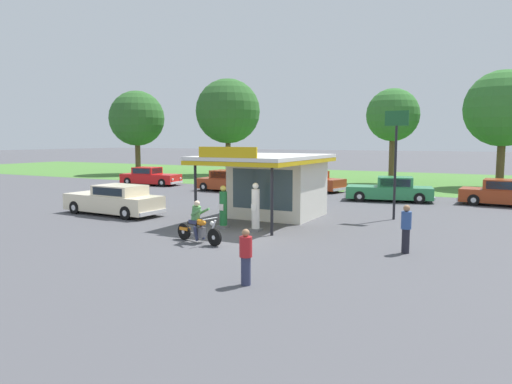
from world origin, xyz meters
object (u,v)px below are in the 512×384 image
at_px(gas_pump_offside, 256,209).
at_px(parked_car_back_row_right, 509,194).
at_px(gas_pump_nearside, 223,208).
at_px(bystander_admiring_sedan, 268,190).
at_px(bystander_strolling_foreground, 406,228).
at_px(parked_car_back_row_centre_right, 390,190).
at_px(parked_car_back_row_centre_left, 228,182).
at_px(parked_car_back_row_centre, 150,177).
at_px(motorcycle_with_rider, 198,225).
at_px(bystander_standing_back_lot, 246,256).
at_px(roadside_pole_sign, 396,146).
at_px(featured_classic_sedan, 114,201).
at_px(parked_car_back_row_left, 310,182).

distance_m(gas_pump_offside, parked_car_back_row_right, 16.44).
height_order(gas_pump_nearside, bystander_admiring_sedan, gas_pump_nearside).
height_order(bystander_strolling_foreground, bystander_admiring_sedan, bystander_strolling_foreground).
height_order(gas_pump_offside, parked_car_back_row_centre_right, gas_pump_offside).
relative_size(gas_pump_nearside, parked_car_back_row_centre_left, 0.37).
relative_size(parked_car_back_row_centre, bystander_strolling_foreground, 3.21).
relative_size(motorcycle_with_rider, bystander_strolling_foreground, 1.38).
relative_size(gas_pump_nearside, bystander_standing_back_lot, 1.23).
distance_m(gas_pump_nearside, bystander_admiring_sedan, 8.10).
xyz_separation_m(motorcycle_with_rider, roadside_pole_sign, (5.34, 8.71, 2.85)).
xyz_separation_m(bystander_standing_back_lot, roadside_pole_sign, (1.23, 12.46, 2.72)).
distance_m(gas_pump_nearside, parked_car_back_row_centre_right, 13.35).
bearing_deg(bystander_admiring_sedan, gas_pump_nearside, -77.75).
bearing_deg(featured_classic_sedan, roadside_pole_sign, 21.44).
bearing_deg(bystander_strolling_foreground, parked_car_back_row_left, 120.72).
bearing_deg(bystander_strolling_foreground, featured_classic_sedan, 173.40).
distance_m(gas_pump_nearside, bystander_strolling_foreground, 8.03).
bearing_deg(motorcycle_with_rider, gas_pump_offside, 75.48).
relative_size(gas_pump_offside, parked_car_back_row_right, 0.37).
height_order(gas_pump_nearside, roadside_pole_sign, roadside_pole_sign).
xyz_separation_m(gas_pump_nearside, roadside_pole_sign, (6.13, 5.63, 2.66)).
distance_m(gas_pump_nearside, gas_pump_offside, 1.59).
bearing_deg(gas_pump_nearside, parked_car_back_row_centre_right, 70.54).
distance_m(parked_car_back_row_left, bystander_admiring_sedan, 8.03).
height_order(featured_classic_sedan, roadside_pole_sign, roadside_pole_sign).
xyz_separation_m(parked_car_back_row_centre_left, parked_car_back_row_centre_right, (11.90, -0.16, -0.03)).
distance_m(parked_car_back_row_left, bystander_strolling_foreground, 19.91).
xyz_separation_m(parked_car_back_row_right, bystander_admiring_sedan, (-12.71, -5.57, 0.13)).
bearing_deg(bystander_standing_back_lot, featured_classic_sedan, 147.98).
bearing_deg(parked_car_back_row_left, gas_pump_nearside, -82.05).
xyz_separation_m(gas_pump_offside, motorcycle_with_rider, (-0.80, -3.07, -0.28)).
height_order(parked_car_back_row_left, bystander_standing_back_lot, bystander_standing_back_lot).
height_order(parked_car_back_row_left, parked_car_back_row_centre, parked_car_back_row_centre).
xyz_separation_m(gas_pump_offside, roadside_pole_sign, (4.54, 5.63, 2.57)).
distance_m(gas_pump_offside, bystander_admiring_sedan, 8.58).
xyz_separation_m(parked_car_back_row_left, roadside_pole_sign, (8.36, -10.30, 2.82)).
height_order(parked_car_back_row_right, parked_car_back_row_left, parked_car_back_row_right).
xyz_separation_m(motorcycle_with_rider, parked_car_back_row_left, (-3.02, 19.01, 0.03)).
distance_m(gas_pump_nearside, parked_car_back_row_left, 16.09).
bearing_deg(parked_car_back_row_centre_right, parked_car_back_row_centre_left, 179.21).
height_order(parked_car_back_row_left, roadside_pole_sign, roadside_pole_sign).
bearing_deg(bystander_standing_back_lot, roadside_pole_sign, 84.36).
relative_size(featured_classic_sedan, parked_car_back_row_centre_left, 1.15).
distance_m(parked_car_back_row_centre_right, bystander_standing_back_lot, 19.42).
distance_m(parked_car_back_row_right, bystander_standing_back_lot, 21.20).
bearing_deg(parked_car_back_row_centre_left, bystander_standing_back_lot, -57.75).
distance_m(parked_car_back_row_centre_left, parked_car_back_row_left, 6.12).
relative_size(parked_car_back_row_centre_right, bystander_standing_back_lot, 3.72).
relative_size(parked_car_back_row_centre_left, bystander_strolling_foreground, 3.00).
xyz_separation_m(parked_car_back_row_centre, bystander_admiring_sedan, (14.06, -5.96, 0.15)).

